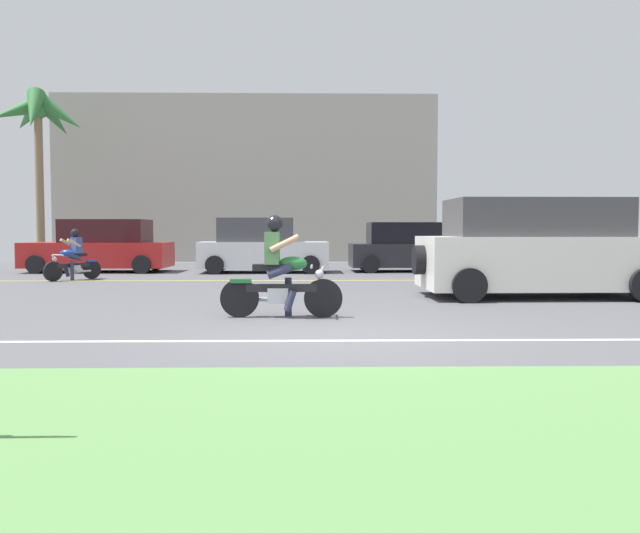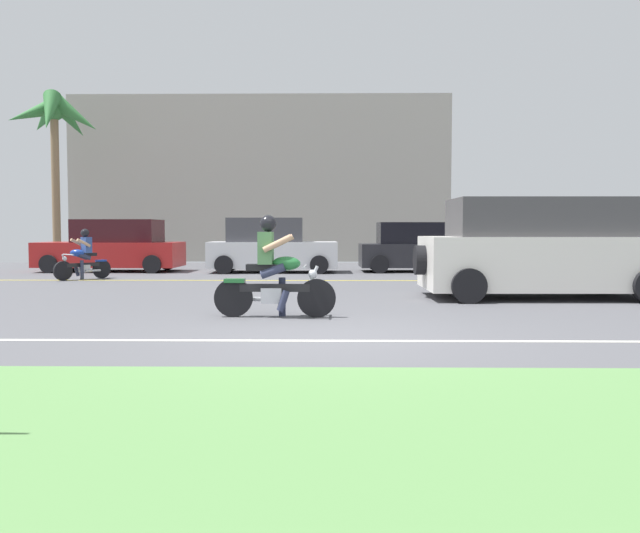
{
  "view_description": "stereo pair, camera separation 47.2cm",
  "coord_description": "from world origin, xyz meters",
  "px_view_note": "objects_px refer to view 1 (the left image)",
  "views": [
    {
      "loc": [
        -0.39,
        -8.28,
        1.34
      ],
      "look_at": [
        -0.13,
        4.44,
        0.62
      ],
      "focal_mm": 37.11,
      "sensor_mm": 36.0,
      "label": 1
    },
    {
      "loc": [
        0.08,
        -8.28,
        1.34
      ],
      "look_at": [
        -0.13,
        4.44,
        0.62
      ],
      "focal_mm": 37.11,
      "sensor_mm": 36.0,
      "label": 2
    }
  ],
  "objects_px": {
    "motorcyclist": "(280,274)",
    "palm_tree_0": "(38,121)",
    "suv_nearby": "(536,249)",
    "parked_car_2": "(408,249)",
    "parked_car_1": "(261,247)",
    "parked_car_3": "(576,248)",
    "motorcyclist_distant": "(73,258)",
    "parked_car_0": "(101,248)"
  },
  "relations": [
    {
      "from": "parked_car_1",
      "to": "suv_nearby",
      "type": "bearing_deg",
      "value": -51.68
    },
    {
      "from": "parked_car_3",
      "to": "palm_tree_0",
      "type": "bearing_deg",
      "value": 171.14
    },
    {
      "from": "motorcyclist_distant",
      "to": "parked_car_2",
      "type": "bearing_deg",
      "value": 19.98
    },
    {
      "from": "parked_car_2",
      "to": "parked_car_3",
      "type": "distance_m",
      "value": 5.82
    },
    {
      "from": "motorcyclist_distant",
      "to": "parked_car_1",
      "type": "bearing_deg",
      "value": 32.26
    },
    {
      "from": "motorcyclist",
      "to": "parked_car_1",
      "type": "bearing_deg",
      "value": 95.44
    },
    {
      "from": "motorcyclist_distant",
      "to": "parked_car_3",
      "type": "bearing_deg",
      "value": 15.9
    },
    {
      "from": "motorcyclist_distant",
      "to": "suv_nearby",
      "type": "bearing_deg",
      "value": -22.93
    },
    {
      "from": "parked_car_3",
      "to": "parked_car_1",
      "type": "bearing_deg",
      "value": -172.79
    },
    {
      "from": "parked_car_2",
      "to": "parked_car_3",
      "type": "xyz_separation_m",
      "value": [
        5.75,
        0.9,
        -0.02
      ]
    },
    {
      "from": "suv_nearby",
      "to": "parked_car_0",
      "type": "height_order",
      "value": "suv_nearby"
    },
    {
      "from": "motorcyclist",
      "to": "motorcyclist_distant",
      "type": "xyz_separation_m",
      "value": [
        -5.74,
        7.47,
        -0.09
      ]
    },
    {
      "from": "motorcyclist",
      "to": "parked_car_1",
      "type": "relative_size",
      "value": 0.47
    },
    {
      "from": "motorcyclist",
      "to": "parked_car_3",
      "type": "distance_m",
      "value": 15.07
    },
    {
      "from": "parked_car_2",
      "to": "motorcyclist_distant",
      "type": "distance_m",
      "value": 9.99
    },
    {
      "from": "motorcyclist",
      "to": "motorcyclist_distant",
      "type": "relative_size",
      "value": 1.38
    },
    {
      "from": "parked_car_2",
      "to": "palm_tree_0",
      "type": "distance_m",
      "value": 14.39
    },
    {
      "from": "motorcyclist",
      "to": "parked_car_2",
      "type": "xyz_separation_m",
      "value": [
        3.64,
        10.89,
        0.07
      ]
    },
    {
      "from": "motorcyclist",
      "to": "suv_nearby",
      "type": "xyz_separation_m",
      "value": [
        4.94,
        2.95,
        0.28
      ]
    },
    {
      "from": "parked_car_0",
      "to": "motorcyclist",
      "type": "bearing_deg",
      "value": -60.78
    },
    {
      "from": "parked_car_1",
      "to": "palm_tree_0",
      "type": "distance_m",
      "value": 10.49
    },
    {
      "from": "parked_car_3",
      "to": "palm_tree_0",
      "type": "xyz_separation_m",
      "value": [
        -18.84,
        2.94,
        4.6
      ]
    },
    {
      "from": "parked_car_1",
      "to": "parked_car_2",
      "type": "distance_m",
      "value": 4.66
    },
    {
      "from": "parked_car_0",
      "to": "suv_nearby",
      "type": "bearing_deg",
      "value": -35.61
    },
    {
      "from": "suv_nearby",
      "to": "palm_tree_0",
      "type": "relative_size",
      "value": 0.74
    },
    {
      "from": "palm_tree_0",
      "to": "suv_nearby",
      "type": "bearing_deg",
      "value": -39.28
    },
    {
      "from": "parked_car_0",
      "to": "parked_car_3",
      "type": "bearing_deg",
      "value": 3.53
    },
    {
      "from": "parked_car_0",
      "to": "parked_car_3",
      "type": "relative_size",
      "value": 1.02
    },
    {
      "from": "motorcyclist_distant",
      "to": "motorcyclist",
      "type": "bearing_deg",
      "value": -52.45
    },
    {
      "from": "suv_nearby",
      "to": "motorcyclist_distant",
      "type": "relative_size",
      "value": 3.52
    },
    {
      "from": "parked_car_0",
      "to": "palm_tree_0",
      "type": "distance_m",
      "value": 6.88
    },
    {
      "from": "parked_car_3",
      "to": "motorcyclist_distant",
      "type": "relative_size",
      "value": 3.25
    },
    {
      "from": "suv_nearby",
      "to": "parked_car_2",
      "type": "bearing_deg",
      "value": 99.34
    },
    {
      "from": "suv_nearby",
      "to": "parked_car_1",
      "type": "xyz_separation_m",
      "value": [
        -5.94,
        7.52,
        -0.16
      ]
    },
    {
      "from": "parked_car_3",
      "to": "motorcyclist",
      "type": "bearing_deg",
      "value": -128.55
    },
    {
      "from": "parked_car_0",
      "to": "parked_car_2",
      "type": "bearing_deg",
      "value": 0.32
    },
    {
      "from": "suv_nearby",
      "to": "parked_car_0",
      "type": "xyz_separation_m",
      "value": [
        -11.0,
        7.88,
        -0.18
      ]
    },
    {
      "from": "parked_car_0",
      "to": "parked_car_1",
      "type": "height_order",
      "value": "parked_car_1"
    },
    {
      "from": "motorcyclist",
      "to": "palm_tree_0",
      "type": "relative_size",
      "value": 0.29
    },
    {
      "from": "motorcyclist",
      "to": "parked_car_0",
      "type": "xyz_separation_m",
      "value": [
        -6.06,
        10.83,
        0.11
      ]
    },
    {
      "from": "motorcyclist",
      "to": "palm_tree_0",
      "type": "bearing_deg",
      "value": 122.7
    },
    {
      "from": "suv_nearby",
      "to": "motorcyclist_distant",
      "type": "height_order",
      "value": "suv_nearby"
    }
  ]
}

